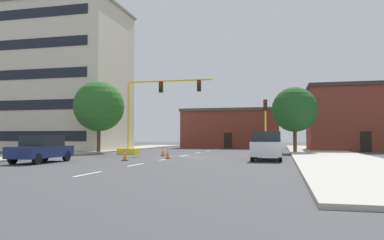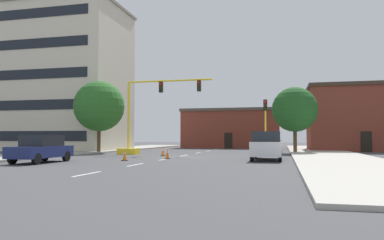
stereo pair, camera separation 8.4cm
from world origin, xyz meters
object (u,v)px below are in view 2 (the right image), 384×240
Objects in this scene: sedan_navy_near_left at (41,149)px; traffic_signal_gantry at (140,130)px; traffic_light_pole_right at (265,114)px; traffic_cone_roadside_c at (125,155)px; tree_right_mid at (295,110)px; traffic_cone_roadside_a at (167,154)px; traffic_cone_roadside_b at (163,152)px; tree_left_near at (99,106)px; pickup_truck_white at (267,146)px.

traffic_signal_gantry is at bearing 80.98° from sedan_navy_near_left.
traffic_light_pole_right is 6.10× the size of traffic_cone_roadside_c.
traffic_cone_roadside_a is at bearing -128.70° from tree_right_mid.
traffic_light_pole_right is 6.12× the size of traffic_cone_roadside_a.
sedan_navy_near_left is 5.98× the size of traffic_cone_roadside_b.
traffic_signal_gantry is 1.35× the size of tree_right_mid.
tree_right_mid reaches higher than sedan_navy_near_left.
tree_left_near is 13.80m from traffic_cone_roadside_c.
traffic_cone_roadside_b is at bearing -27.00° from tree_left_near.
traffic_light_pole_right is at bearing 41.24° from sedan_navy_near_left.
tree_right_mid is at bearing 36.31° from traffic_cone_roadside_b.
tree_left_near is 14.69m from sedan_navy_near_left.
tree_right_mid is 8.37× the size of traffic_cone_roadside_c.
sedan_navy_near_left is 8.76m from traffic_cone_roadside_a.
traffic_signal_gantry reaches higher than pickup_truck_white.
sedan_navy_near_left is 5.73× the size of traffic_cone_roadside_c.
traffic_light_pole_right reaches higher than pickup_truck_white.
tree_right_mid is at bearing 79.05° from pickup_truck_white.
traffic_cone_roadside_b is (-1.57, 3.74, -0.02)m from traffic_cone_roadside_a.
traffic_cone_roadside_c is at bearing -54.79° from tree_left_near.
traffic_cone_roadside_b is (-8.48, -2.07, -3.16)m from traffic_light_pole_right.
sedan_navy_near_left is at bearing -76.66° from tree_left_near.
tree_left_near reaches higher than traffic_signal_gantry.
traffic_cone_roadside_b is (3.00, -2.22, -1.86)m from traffic_signal_gantry.
tree_left_near is at bearing 155.30° from pickup_truck_white.
sedan_navy_near_left reaches higher than traffic_cone_roadside_a.
traffic_signal_gantry is 4.17m from traffic_cone_roadside_b.
traffic_signal_gantry is 11.29× the size of traffic_cone_roadside_a.
pickup_truck_white is (16.96, -7.80, -3.74)m from tree_left_near.
traffic_cone_roadside_c is at bearing -136.47° from traffic_light_pole_right.
tree_right_mid is 8.39× the size of traffic_cone_roadside_a.
sedan_navy_near_left is 10.82m from traffic_cone_roadside_b.
traffic_cone_roadside_c is (-0.60, -6.55, 0.02)m from traffic_cone_roadside_b.
traffic_cone_roadside_c reaches higher than traffic_cone_roadside_a.
pickup_truck_white reaches higher than traffic_cone_roadside_b.
traffic_cone_roadside_c is at bearing 35.80° from sedan_navy_near_left.
pickup_truck_white is at bearing -86.70° from traffic_light_pole_right.
tree_left_near is 10.13m from traffic_cone_roadside_b.
traffic_signal_gantry is at bearing 127.45° from traffic_cone_roadside_a.
traffic_cone_roadside_c reaches higher than traffic_cone_roadside_b.
pickup_truck_white reaches higher than traffic_cone_roadside_c.
traffic_signal_gantry reaches higher than traffic_cone_roadside_c.
traffic_signal_gantry is 1.64× the size of pickup_truck_white.
traffic_cone_roadside_a is 4.05m from traffic_cone_roadside_b.
traffic_cone_roadside_c is (-9.40, -2.91, -0.59)m from pickup_truck_white.
tree_left_near is 1.61× the size of sedan_navy_near_left.
pickup_truck_white is at bearing 0.74° from traffic_cone_roadside_a.
tree_right_mid is at bearing 66.77° from traffic_light_pole_right.
traffic_light_pole_right is 6.37× the size of traffic_cone_roadside_b.
traffic_light_pole_right is at bearing -7.16° from tree_left_near.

